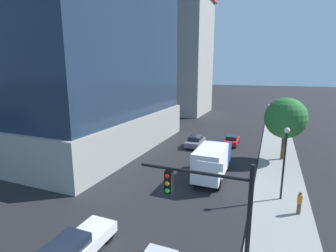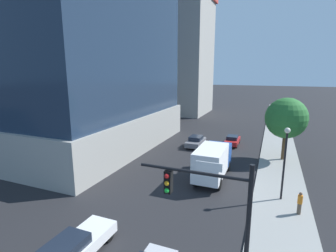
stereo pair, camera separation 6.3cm
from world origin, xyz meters
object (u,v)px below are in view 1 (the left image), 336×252
street_lamp (285,153)px  box_truck (212,160)px  construction_building (175,46)px  car_gray (195,141)px  traffic_light_pole (213,208)px  pedestrian_orange_shirt (299,203)px  car_white (77,245)px  car_red (232,140)px  street_tree (286,118)px

street_lamp → box_truck: street_lamp is taller
construction_building → car_gray: 34.98m
box_truck → traffic_light_pole: bearing=-78.0°
construction_building → pedestrian_orange_shirt: size_ratio=21.94×
traffic_light_pole → car_white: bearing=-179.2°
car_gray → car_red: size_ratio=1.04×
car_red → car_gray: bearing=-149.3°
construction_building → traffic_light_pole: 57.19m
car_white → pedestrian_orange_shirt: bearing=38.6°
traffic_light_pole → street_tree: bearing=80.7°
street_tree → box_truck: street_tree is taller
car_gray → box_truck: bearing=-65.5°
car_red → pedestrian_orange_shirt: 18.52m
construction_building → car_red: bearing=-54.5°
construction_building → box_truck: bearing=-64.6°
traffic_light_pole → pedestrian_orange_shirt: bearing=64.9°
street_lamp → traffic_light_pole: bearing=-106.0°
street_lamp → car_red: 16.60m
traffic_light_pole → box_truck: size_ratio=0.94×
street_tree → box_truck: size_ratio=1.03×
car_gray → street_lamp: bearing=-48.9°
traffic_light_pole → box_truck: bearing=102.0°
construction_building → street_lamp: bearing=-59.0°
car_white → car_gray: 23.77m
construction_building → street_lamp: construction_building is taller
car_gray → traffic_light_pole: bearing=-72.4°
car_gray → car_red: 5.36m
traffic_light_pole → street_lamp: traffic_light_pole is taller
car_white → box_truck: size_ratio=0.67×
construction_building → pedestrian_orange_shirt: bearing=-59.1°
street_tree → construction_building: bearing=129.5°
street_tree → car_gray: 12.02m
car_gray → construction_building: bearing=115.7°
car_white → pedestrian_orange_shirt: pedestrian_orange_shirt is taller
street_lamp → car_white: size_ratio=1.26×
box_truck → pedestrian_orange_shirt: 8.43m
street_lamp → car_red: street_lamp is taller
traffic_light_pole → car_gray: bearing=107.6°
street_tree → car_white: size_ratio=1.54×
car_red → box_truck: box_truck is taller
car_white → car_red: 26.90m
car_white → car_red: car_white is taller
street_lamp → car_white: street_lamp is taller
street_lamp → street_tree: 10.69m
car_gray → pedestrian_orange_shirt: (11.89, -14.29, 0.29)m
traffic_light_pole → street_tree: size_ratio=0.91×
car_white → traffic_light_pole: bearing=0.8°
car_white → street_lamp: bearing=46.8°
pedestrian_orange_shirt → box_truck: bearing=150.3°
construction_building → box_truck: size_ratio=5.28×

